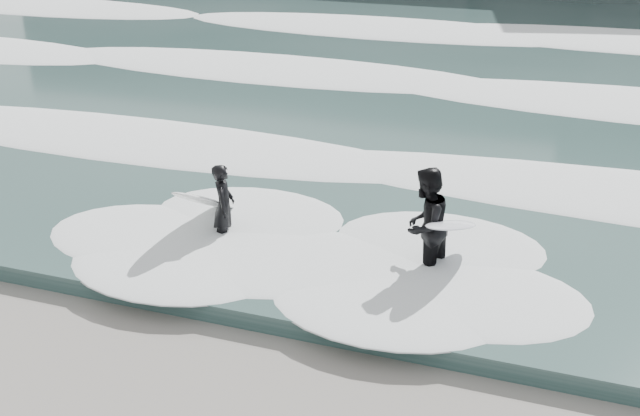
# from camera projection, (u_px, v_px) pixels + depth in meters

# --- Properties ---
(sea) EXTENTS (90.00, 52.00, 0.30)m
(sea) POSITION_uv_depth(u_px,v_px,m) (493.00, 18.00, 34.11)
(sea) COLOR #304A47
(sea) RESTS_ON ground
(foam_near) EXTENTS (60.00, 3.20, 0.20)m
(foam_near) POSITION_uv_depth(u_px,v_px,m) (350.00, 166.00, 16.73)
(foam_near) COLOR white
(foam_near) RESTS_ON sea
(foam_mid) EXTENTS (60.00, 4.00, 0.24)m
(foam_mid) POSITION_uv_depth(u_px,v_px,m) (425.00, 85.00, 22.77)
(foam_mid) COLOR white
(foam_mid) RESTS_ON sea
(foam_far) EXTENTS (60.00, 4.80, 0.30)m
(foam_far) POSITION_uv_depth(u_px,v_px,m) (478.00, 27.00, 30.54)
(foam_far) COLOR white
(foam_far) RESTS_ON sea
(surfer_left) EXTENTS (0.99, 2.08, 1.53)m
(surfer_left) POSITION_uv_depth(u_px,v_px,m) (217.00, 205.00, 13.89)
(surfer_left) COLOR black
(surfer_left) RESTS_ON ground
(surfer_right) EXTENTS (1.31, 1.85, 1.92)m
(surfer_right) POSITION_uv_depth(u_px,v_px,m) (427.00, 226.00, 12.64)
(surfer_right) COLOR black
(surfer_right) RESTS_ON ground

